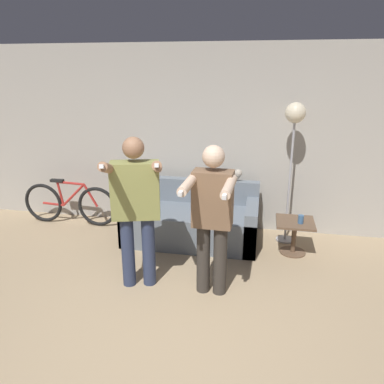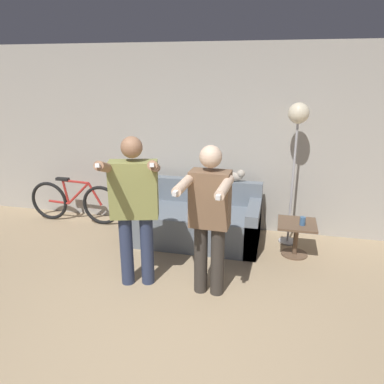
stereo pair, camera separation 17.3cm
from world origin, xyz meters
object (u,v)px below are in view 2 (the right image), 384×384
(cat, at_px, (230,176))
(floor_lamp, at_px, (297,127))
(bicycle, at_px, (75,202))
(person_left, at_px, (134,202))
(side_table, at_px, (296,232))
(person_right, at_px, (209,213))
(couch, at_px, (194,221))
(cup, at_px, (303,221))

(cat, distance_m, floor_lamp, 1.10)
(floor_lamp, distance_m, bicycle, 3.42)
(person_left, height_order, side_table, person_left)
(person_right, bearing_deg, bicycle, 150.56)
(cat, bearing_deg, bicycle, -177.05)
(person_left, height_order, person_right, person_left)
(person_left, relative_size, floor_lamp, 0.87)
(person_right, distance_m, cat, 1.57)
(person_right, height_order, bicycle, person_right)
(floor_lamp, xyz_separation_m, bicycle, (-3.19, -0.01, -1.25))
(person_left, relative_size, person_right, 1.03)
(person_left, bearing_deg, couch, 59.13)
(couch, height_order, bicycle, couch)
(couch, distance_m, cat, 0.80)
(floor_lamp, bearing_deg, person_left, -138.09)
(person_left, distance_m, side_table, 2.12)
(side_table, bearing_deg, cat, 152.62)
(person_right, bearing_deg, cup, 49.04)
(side_table, xyz_separation_m, bicycle, (-3.27, 0.35, 0.00))
(couch, bearing_deg, cup, -8.02)
(side_table, bearing_deg, floor_lamp, 103.03)
(couch, relative_size, cat, 3.39)
(floor_lamp, height_order, bicycle, floor_lamp)
(person_right, xyz_separation_m, cat, (-0.00, 1.57, -0.05))
(side_table, bearing_deg, couch, 174.06)
(person_left, xyz_separation_m, cup, (1.75, 1.03, -0.47))
(couch, bearing_deg, floor_lamp, 9.75)
(cup, relative_size, bicycle, 0.07)
(person_left, bearing_deg, cat, 48.02)
(cup, bearing_deg, side_table, 134.54)
(bicycle, bearing_deg, person_right, -31.48)
(floor_lamp, bearing_deg, cup, -71.42)
(side_table, height_order, cup, cup)
(floor_lamp, bearing_deg, couch, -170.25)
(cat, distance_m, side_table, 1.16)
(couch, height_order, cup, couch)
(bicycle, bearing_deg, person_left, -42.50)
(floor_lamp, bearing_deg, cat, 172.24)
(person_right, relative_size, side_table, 3.36)
(person_right, relative_size, cup, 14.93)
(couch, xyz_separation_m, bicycle, (-1.91, 0.21, 0.05))
(cat, height_order, cup, cat)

